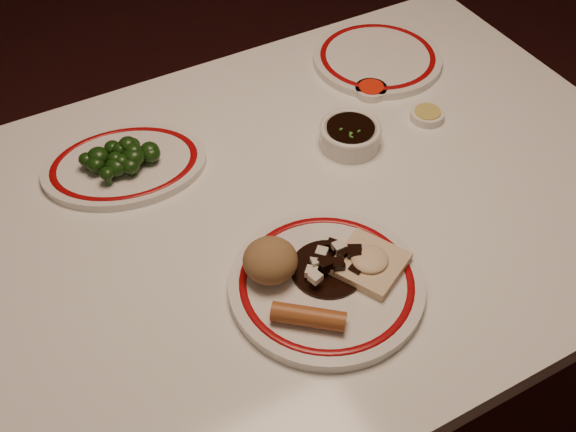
# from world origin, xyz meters

# --- Properties ---
(ground) EXTENTS (7.00, 7.00, 0.00)m
(ground) POSITION_xyz_m (0.00, 0.00, 0.00)
(ground) COLOR black
(ground) RESTS_ON ground
(dining_table) EXTENTS (1.20, 0.90, 0.75)m
(dining_table) POSITION_xyz_m (0.00, 0.00, 0.66)
(dining_table) COLOR white
(dining_table) RESTS_ON ground
(main_plate) EXTENTS (0.36, 0.36, 0.02)m
(main_plate) POSITION_xyz_m (-0.10, -0.18, 0.76)
(main_plate) COLOR white
(main_plate) RESTS_ON dining_table
(rice_mound) EXTENTS (0.08, 0.08, 0.06)m
(rice_mound) POSITION_xyz_m (-0.17, -0.13, 0.80)
(rice_mound) COLOR #956E46
(rice_mound) RESTS_ON main_plate
(spring_roll) EXTENTS (0.10, 0.09, 0.03)m
(spring_roll) POSITION_xyz_m (-0.17, -0.24, 0.78)
(spring_roll) COLOR #A75A29
(spring_roll) RESTS_ON main_plate
(fried_wonton) EXTENTS (0.13, 0.13, 0.03)m
(fried_wonton) POSITION_xyz_m (-0.03, -0.19, 0.78)
(fried_wonton) COLOR beige
(fried_wonton) RESTS_ON main_plate
(stirfry_heap) EXTENTS (0.12, 0.12, 0.03)m
(stirfry_heap) POSITION_xyz_m (-0.08, -0.17, 0.78)
(stirfry_heap) COLOR black
(stirfry_heap) RESTS_ON main_plate
(broccoli_plate) EXTENTS (0.33, 0.30, 0.02)m
(broccoli_plate) POSITION_xyz_m (-0.28, 0.22, 0.76)
(broccoli_plate) COLOR white
(broccoli_plate) RESTS_ON dining_table
(broccoli_pile) EXTENTS (0.13, 0.08, 0.05)m
(broccoli_pile) POSITION_xyz_m (-0.28, 0.21, 0.79)
(broccoli_pile) COLOR #23471C
(broccoli_pile) RESTS_ON broccoli_plate
(soy_bowl) EXTENTS (0.11, 0.11, 0.04)m
(soy_bowl) POSITION_xyz_m (0.11, 0.08, 0.77)
(soy_bowl) COLOR white
(soy_bowl) RESTS_ON dining_table
(sweet_sour_dish) EXTENTS (0.06, 0.06, 0.02)m
(sweet_sour_dish) POSITION_xyz_m (0.23, 0.19, 0.76)
(sweet_sour_dish) COLOR white
(sweet_sour_dish) RESTS_ON dining_table
(mustard_dish) EXTENTS (0.06, 0.06, 0.02)m
(mustard_dish) POSITION_xyz_m (0.28, 0.07, 0.76)
(mustard_dish) COLOR white
(mustard_dish) RESTS_ON dining_table
(far_plate) EXTENTS (0.28, 0.28, 0.02)m
(far_plate) POSITION_xyz_m (0.30, 0.28, 0.76)
(far_plate) COLOR white
(far_plate) RESTS_ON dining_table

